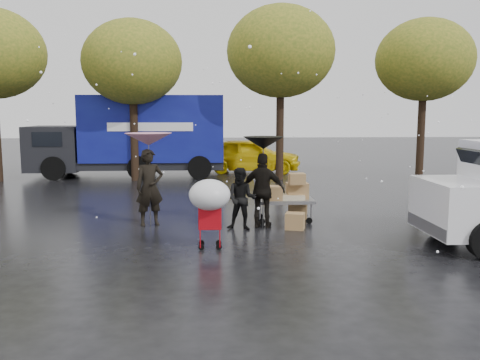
{
  "coord_description": "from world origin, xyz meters",
  "views": [
    {
      "loc": [
        -0.37,
        -11.02,
        2.81
      ],
      "look_at": [
        0.32,
        1.0,
        1.19
      ],
      "focal_mm": 38.0,
      "sensor_mm": 36.0,
      "label": 1
    }
  ],
  "objects": [
    {
      "name": "vendor_cart",
      "position": [
        1.58,
        1.74,
        0.73
      ],
      "size": [
        1.52,
        0.8,
        1.27
      ],
      "color": "slate",
      "rests_on": "ground"
    },
    {
      "name": "ground",
      "position": [
        0.0,
        0.0,
        0.0
      ],
      "size": [
        90.0,
        90.0,
        0.0
      ],
      "primitive_type": "plane",
      "color": "black",
      "rests_on": "ground"
    },
    {
      "name": "umbrella_black",
      "position": [
        0.89,
        1.09,
        2.07
      ],
      "size": [
        0.98,
        0.98,
        2.22
      ],
      "color": "#4C4C4C",
      "rests_on": "ground"
    },
    {
      "name": "shopping_cart",
      "position": [
        -0.4,
        -0.86,
        1.06
      ],
      "size": [
        0.84,
        0.84,
        1.46
      ],
      "color": "red",
      "rests_on": "ground"
    },
    {
      "name": "person_pink",
      "position": [
        -1.9,
        1.53,
        0.95
      ],
      "size": [
        0.81,
        0.66,
        1.9
      ],
      "primitive_type": "imported",
      "rotation": [
        0.0,
        0.0,
        0.34
      ],
      "color": "black",
      "rests_on": "ground"
    },
    {
      "name": "box_ground_far",
      "position": [
        1.93,
        2.12,
        0.19
      ],
      "size": [
        0.57,
        0.49,
        0.38
      ],
      "primitive_type": "cube",
      "rotation": [
        0.0,
        0.0,
        -0.26
      ],
      "color": "#9D7044",
      "rests_on": "ground"
    },
    {
      "name": "box_ground_near",
      "position": [
        1.64,
        0.87,
        0.2
      ],
      "size": [
        0.53,
        0.47,
        0.4
      ],
      "primitive_type": "cube",
      "rotation": [
        0.0,
        0.0,
        -0.3
      ],
      "color": "#9D7044",
      "rests_on": "ground"
    },
    {
      "name": "tree_row",
      "position": [
        -0.47,
        10.0,
        5.02
      ],
      "size": [
        21.6,
        4.4,
        7.12
      ],
      "color": "black",
      "rests_on": "ground"
    },
    {
      "name": "blue_truck",
      "position": [
        -3.68,
        11.32,
        1.76
      ],
      "size": [
        8.3,
        2.6,
        3.5
      ],
      "color": "navy",
      "rests_on": "ground"
    },
    {
      "name": "person_middle",
      "position": [
        0.35,
        0.9,
        0.75
      ],
      "size": [
        0.84,
        0.72,
        1.5
      ],
      "primitive_type": "imported",
      "rotation": [
        0.0,
        0.0,
        -0.23
      ],
      "color": "black",
      "rests_on": "ground"
    },
    {
      "name": "umbrella_pink",
      "position": [
        -1.9,
        1.53,
        2.14
      ],
      "size": [
        1.15,
        1.15,
        2.3
      ],
      "color": "#4C4C4C",
      "rests_on": "ground"
    },
    {
      "name": "person_black",
      "position": [
        0.89,
        1.09,
        0.91
      ],
      "size": [
        1.15,
        0.73,
        1.83
      ],
      "primitive_type": "imported",
      "rotation": [
        0.0,
        0.0,
        2.85
      ],
      "color": "black",
      "rests_on": "ground"
    },
    {
      "name": "yellow_taxi",
      "position": [
        1.42,
        12.51,
        0.8
      ],
      "size": [
        4.88,
        2.35,
        1.61
      ],
      "primitive_type": "imported",
      "rotation": [
        0.0,
        0.0,
        1.47
      ],
      "color": "yellow",
      "rests_on": "ground"
    }
  ]
}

